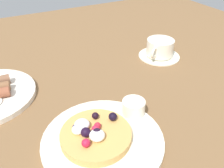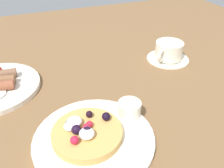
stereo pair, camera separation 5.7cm
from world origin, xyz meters
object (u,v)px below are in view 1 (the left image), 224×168
(coffee_cup, at_px, (160,47))
(syrup_ramekin, at_px, (134,107))
(pancake_plate, at_px, (103,140))
(coffee_saucer, at_px, (159,55))

(coffee_cup, bearing_deg, syrup_ramekin, -137.86)
(pancake_plate, relative_size, coffee_saucer, 1.81)
(syrup_ramekin, bearing_deg, pancake_plate, -159.28)
(syrup_ramekin, distance_m, coffee_saucer, 0.32)
(pancake_plate, bearing_deg, coffee_cup, 37.05)
(pancake_plate, height_order, syrup_ramekin, syrup_ramekin)
(coffee_cup, bearing_deg, pancake_plate, -142.95)
(coffee_saucer, height_order, coffee_cup, coffee_cup)
(pancake_plate, distance_m, coffee_cup, 0.42)
(syrup_ramekin, distance_m, coffee_cup, 0.32)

